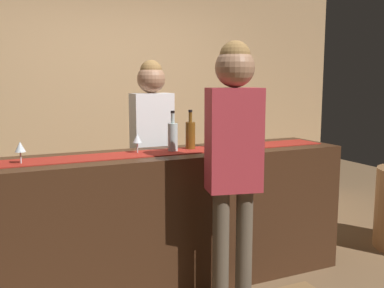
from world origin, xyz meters
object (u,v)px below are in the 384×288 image
Objects in this scene: wine_glass_near_customer at (137,139)px; wine_glass_mid_counter at (20,148)px; wine_bottle_green at (210,133)px; bartender at (152,137)px; wine_bottle_amber at (190,135)px; wine_bottle_clear at (173,136)px; customer_sipping at (234,147)px.

wine_glass_near_customer and wine_glass_mid_counter have the same top height.
wine_bottle_green is 0.59m from bartender.
wine_glass_mid_counter is at bearing -175.64° from wine_bottle_amber.
wine_glass_near_customer is 0.62m from bartender.
wine_bottle_clear is 0.27m from wine_glass_near_customer.
customer_sipping is (0.18, -0.58, -0.01)m from wine_bottle_clear.
wine_bottle_clear is 0.18× the size of bartender.
customer_sipping is at bearing -104.49° from wine_bottle_green.
wine_bottle_clear is at bearing -169.15° from wine_bottle_green.
wine_bottle_green is 1.41m from wine_glass_mid_counter.
customer_sipping is at bearing -72.85° from wine_bottle_clear.
wine_glass_mid_counter is (-1.06, -0.06, -0.01)m from wine_bottle_clear.
customer_sipping reaches higher than wine_bottle_clear.
wine_glass_near_customer is (-0.43, -0.01, -0.01)m from wine_bottle_amber.
customer_sipping is at bearing -88.04° from wine_bottle_amber.
wine_bottle_green is at bearing 5.09° from wine_glass_mid_counter.
wine_bottle_green is 0.62m from wine_glass_near_customer.
customer_sipping reaches higher than wine_glass_near_customer.
bartender is at bearing 110.34° from customer_sipping.
customer_sipping is (-0.17, -0.65, -0.01)m from wine_bottle_green.
wine_bottle_amber is at bearing 12.16° from wine_bottle_clear.
wine_glass_near_customer is at bearing 60.17° from bartender.
wine_bottle_green is at bearing 88.69° from customer_sipping.
wine_bottle_clear is at bearing 120.33° from customer_sipping.
bartender is at bearing 86.24° from wine_bottle_clear.
wine_bottle_green is at bearing 3.99° from wine_glass_near_customer.
wine_bottle_clear is 0.56m from bartender.
bartender reaches higher than wine_bottle_clear.
wine_bottle_clear is at bearing -5.10° from wine_glass_near_customer.
bartender reaches higher than wine_glass_mid_counter.
wine_glass_near_customer is at bearing 139.53° from customer_sipping.
wine_glass_near_customer is at bearing 174.90° from wine_bottle_clear.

